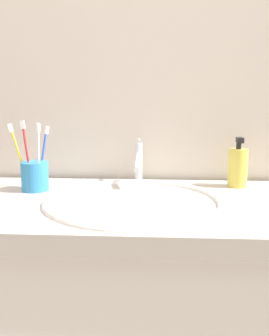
{
  "coord_description": "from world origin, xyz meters",
  "views": [
    {
      "loc": [
        0.05,
        -1.11,
        1.21
      ],
      "look_at": [
        -0.02,
        0.02,
        0.99
      ],
      "focal_mm": 44.4,
      "sensor_mm": 36.0,
      "label": 1
    }
  ],
  "objects_px": {
    "toothbrush_cup": "(35,176)",
    "toothbrush_blue": "(43,153)",
    "toothbrush_red": "(27,151)",
    "soap_dispenser": "(238,167)",
    "toothbrush_yellow": "(18,153)",
    "faucet": "(138,162)",
    "toothbrush_white": "(39,153)"
  },
  "relations": [
    {
      "from": "toothbrush_yellow",
      "to": "toothbrush_white",
      "type": "relative_size",
      "value": 0.99
    },
    {
      "from": "toothbrush_blue",
      "to": "soap_dispenser",
      "type": "xyz_separation_m",
      "value": [
        0.61,
        0.05,
        -0.05
      ]
    },
    {
      "from": "toothbrush_red",
      "to": "soap_dispenser",
      "type": "height_order",
      "value": "toothbrush_red"
    },
    {
      "from": "faucet",
      "to": "soap_dispenser",
      "type": "bearing_deg",
      "value": -5.49
    },
    {
      "from": "toothbrush_blue",
      "to": "toothbrush_white",
      "type": "height_order",
      "value": "toothbrush_white"
    },
    {
      "from": "faucet",
      "to": "toothbrush_blue",
      "type": "bearing_deg",
      "value": -164.39
    },
    {
      "from": "toothbrush_cup",
      "to": "toothbrush_white",
      "type": "distance_m",
      "value": 0.08
    },
    {
      "from": "toothbrush_yellow",
      "to": "toothbrush_red",
      "type": "bearing_deg",
      "value": 1.04
    },
    {
      "from": "faucet",
      "to": "toothbrush_red",
      "type": "height_order",
      "value": "toothbrush_red"
    },
    {
      "from": "toothbrush_cup",
      "to": "soap_dispenser",
      "type": "xyz_separation_m",
      "value": [
        0.62,
        0.09,
        0.02
      ]
    },
    {
      "from": "toothbrush_cup",
      "to": "soap_dispenser",
      "type": "bearing_deg",
      "value": 8.0
    },
    {
      "from": "faucet",
      "to": "toothbrush_cup",
      "type": "height_order",
      "value": "faucet"
    },
    {
      "from": "toothbrush_red",
      "to": "toothbrush_blue",
      "type": "bearing_deg",
      "value": 46.05
    },
    {
      "from": "toothbrush_yellow",
      "to": "toothbrush_cup",
      "type": "bearing_deg",
      "value": 4.65
    },
    {
      "from": "faucet",
      "to": "toothbrush_cup",
      "type": "bearing_deg",
      "value": -159.08
    },
    {
      "from": "toothbrush_cup",
      "to": "toothbrush_blue",
      "type": "relative_size",
      "value": 0.47
    },
    {
      "from": "toothbrush_yellow",
      "to": "toothbrush_white",
      "type": "height_order",
      "value": "toothbrush_white"
    },
    {
      "from": "soap_dispenser",
      "to": "toothbrush_blue",
      "type": "bearing_deg",
      "value": -175.2
    },
    {
      "from": "toothbrush_cup",
      "to": "toothbrush_yellow",
      "type": "distance_m",
      "value": 0.09
    },
    {
      "from": "soap_dispenser",
      "to": "faucet",
      "type": "bearing_deg",
      "value": 174.51
    },
    {
      "from": "toothbrush_white",
      "to": "toothbrush_red",
      "type": "bearing_deg",
      "value": 162.16
    },
    {
      "from": "toothbrush_white",
      "to": "soap_dispenser",
      "type": "relative_size",
      "value": 1.27
    },
    {
      "from": "toothbrush_cup",
      "to": "toothbrush_yellow",
      "type": "relative_size",
      "value": 0.44
    },
    {
      "from": "toothbrush_red",
      "to": "toothbrush_blue",
      "type": "relative_size",
      "value": 1.1
    },
    {
      "from": "soap_dispenser",
      "to": "toothbrush_yellow",
      "type": "bearing_deg",
      "value": -172.22
    },
    {
      "from": "soap_dispenser",
      "to": "toothbrush_white",
      "type": "bearing_deg",
      "value": -170.26
    },
    {
      "from": "toothbrush_yellow",
      "to": "toothbrush_white",
      "type": "bearing_deg",
      "value": -10.78
    },
    {
      "from": "faucet",
      "to": "toothbrush_blue",
      "type": "distance_m",
      "value": 0.3
    },
    {
      "from": "toothbrush_blue",
      "to": "toothbrush_white",
      "type": "relative_size",
      "value": 0.93
    },
    {
      "from": "toothbrush_blue",
      "to": "faucet",
      "type": "bearing_deg",
      "value": 15.61
    },
    {
      "from": "toothbrush_yellow",
      "to": "soap_dispenser",
      "type": "height_order",
      "value": "toothbrush_yellow"
    },
    {
      "from": "faucet",
      "to": "soap_dispenser",
      "type": "height_order",
      "value": "soap_dispenser"
    }
  ]
}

